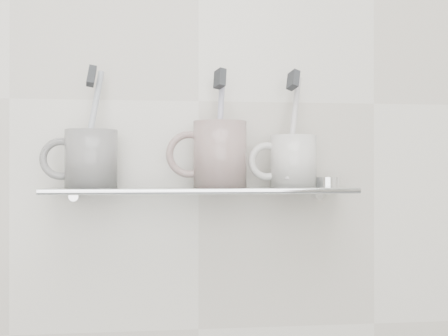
{
  "coord_description": "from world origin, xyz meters",
  "views": [
    {
      "loc": [
        -0.07,
        0.12,
        1.13
      ],
      "look_at": [
        0.04,
        1.04,
        1.13
      ],
      "focal_mm": 45.0,
      "sensor_mm": 36.0,
      "label": 1
    }
  ],
  "objects": [
    {
      "name": "toothbrush_center",
      "position": [
        0.03,
        1.04,
        1.2
      ],
      "size": [
        0.03,
        0.05,
        0.19
      ],
      "primitive_type": "cylinder",
      "rotation": [
        -0.18,
        0.16,
        0.38
      ],
      "color": "#A09DC1",
      "rests_on": "mug_center"
    },
    {
      "name": "mug_center",
      "position": [
        0.03,
        1.04,
        1.15
      ],
      "size": [
        0.11,
        0.11,
        0.11
      ],
      "primitive_type": "cylinder",
      "rotation": [
        0.0,
        0.0,
        0.28
      ],
      "color": "silver",
      "rests_on": "shelf_glass"
    },
    {
      "name": "mug_right",
      "position": [
        0.16,
        1.04,
        1.14
      ],
      "size": [
        0.1,
        0.1,
        0.09
      ],
      "primitive_type": "cylinder",
      "rotation": [
        0.0,
        0.0,
        -0.34
      ],
      "color": "silver",
      "rests_on": "shelf_glass"
    },
    {
      "name": "bracket_left",
      "position": [
        -0.21,
        1.09,
        1.09
      ],
      "size": [
        0.02,
        0.03,
        0.02
      ],
      "primitive_type": "cylinder",
      "rotation": [
        1.57,
        0.0,
        0.0
      ],
      "color": "silver",
      "rests_on": "wall_back"
    },
    {
      "name": "shelf_rail",
      "position": [
        0.0,
        0.98,
        1.1
      ],
      "size": [
        0.5,
        0.01,
        0.01
      ],
      "primitive_type": "cylinder",
      "rotation": [
        0.0,
        1.57,
        0.0
      ],
      "color": "silver",
      "rests_on": "shelf_glass"
    },
    {
      "name": "bracket_right",
      "position": [
        0.21,
        1.09,
        1.09
      ],
      "size": [
        0.02,
        0.03,
        0.02
      ],
      "primitive_type": "cylinder",
      "rotation": [
        1.57,
        0.0,
        0.0
      ],
      "color": "silver",
      "rests_on": "wall_back"
    },
    {
      "name": "bristles_left",
      "position": [
        -0.18,
        1.04,
        1.28
      ],
      "size": [
        0.02,
        0.03,
        0.04
      ],
      "primitive_type": "cube",
      "rotation": [
        -0.23,
        0.17,
        0.1
      ],
      "color": "#2C2F32",
      "rests_on": "toothbrush_left"
    },
    {
      "name": "bristles_right",
      "position": [
        0.16,
        1.04,
        1.28
      ],
      "size": [
        0.02,
        0.03,
        0.04
      ],
      "primitive_type": "cube",
      "rotation": [
        -0.27,
        0.28,
        0.28
      ],
      "color": "#2C2F32",
      "rests_on": "toothbrush_right"
    },
    {
      "name": "mug_right_handle",
      "position": [
        0.11,
        1.04,
        1.14
      ],
      "size": [
        0.06,
        0.01,
        0.06
      ],
      "primitive_type": "torus",
      "rotation": [
        1.57,
        0.0,
        0.0
      ],
      "color": "silver",
      "rests_on": "mug_right"
    },
    {
      "name": "wall_back",
      "position": [
        0.0,
        1.1,
        1.25
      ],
      "size": [
        2.5,
        0.0,
        2.5
      ],
      "primitive_type": "plane",
      "rotation": [
        1.57,
        0.0,
        0.0
      ],
      "color": "silver",
      "rests_on": "ground"
    },
    {
      "name": "mug_left_handle",
      "position": [
        -0.23,
        1.04,
        1.15
      ],
      "size": [
        0.07,
        0.01,
        0.07
      ],
      "primitive_type": "torus",
      "rotation": [
        1.57,
        0.0,
        0.0
      ],
      "color": "silver",
      "rests_on": "mug_left"
    },
    {
      "name": "toothbrush_left",
      "position": [
        -0.18,
        1.04,
        1.2
      ],
      "size": [
        0.04,
        0.06,
        0.19
      ],
      "primitive_type": "cylinder",
      "rotation": [
        -0.23,
        0.17,
        0.1
      ],
      "color": "#ACB9C4",
      "rests_on": "mug_left"
    },
    {
      "name": "bristles_center",
      "position": [
        0.03,
        1.04,
        1.28
      ],
      "size": [
        0.02,
        0.03,
        0.03
      ],
      "primitive_type": "cube",
      "rotation": [
        -0.18,
        0.16,
        0.38
      ],
      "color": "#2C2F32",
      "rests_on": "toothbrush_center"
    },
    {
      "name": "toothbrush_right",
      "position": [
        0.16,
        1.04,
        1.2
      ],
      "size": [
        0.05,
        0.07,
        0.18
      ],
      "primitive_type": "cylinder",
      "rotation": [
        -0.27,
        0.28,
        0.28
      ],
      "color": "beige",
      "rests_on": "mug_right"
    },
    {
      "name": "mug_center_handle",
      "position": [
        -0.02,
        1.04,
        1.15
      ],
      "size": [
        0.08,
        0.01,
        0.08
      ],
      "primitive_type": "torus",
      "rotation": [
        1.57,
        0.0,
        0.0
      ],
      "color": "silver",
      "rests_on": "mug_center"
    },
    {
      "name": "mug_left",
      "position": [
        -0.18,
        1.04,
        1.15
      ],
      "size": [
        0.11,
        0.11,
        0.09
      ],
      "primitive_type": "cylinder",
      "rotation": [
        0.0,
        0.0,
        -0.41
      ],
      "color": "silver",
      "rests_on": "shelf_glass"
    },
    {
      "name": "shelf_glass",
      "position": [
        0.0,
        1.04,
        1.1
      ],
      "size": [
        0.5,
        0.12,
        0.01
      ],
      "primitive_type": "cube",
      "color": "silver",
      "rests_on": "wall_back"
    },
    {
      "name": "chrome_cap",
      "position": [
        0.21,
        1.04,
        1.11
      ],
      "size": [
        0.04,
        0.04,
        0.02
      ],
      "primitive_type": "cylinder",
      "color": "silver",
      "rests_on": "shelf_glass"
    }
  ]
}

